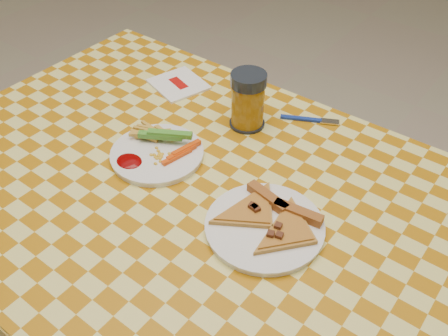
{
  "coord_description": "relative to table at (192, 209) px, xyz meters",
  "views": [
    {
      "loc": [
        0.52,
        -0.57,
        1.48
      ],
      "look_at": [
        0.04,
        0.07,
        0.78
      ],
      "focal_mm": 40.0,
      "sensor_mm": 36.0,
      "label": 1
    }
  ],
  "objects": [
    {
      "name": "pizza_slices",
      "position": [
        0.2,
        0.01,
        0.09
      ],
      "size": [
        0.23,
        0.21,
        0.02
      ],
      "color": "#B57837",
      "rests_on": "plate_right"
    },
    {
      "name": "table",
      "position": [
        0.0,
        0.0,
        0.0
      ],
      "size": [
        1.28,
        0.88,
        0.76
      ],
      "color": "silver",
      "rests_on": "ground"
    },
    {
      "name": "plate_right",
      "position": [
        0.19,
        -0.01,
        0.08
      ],
      "size": [
        0.28,
        0.28,
        0.01
      ],
      "primitive_type": "cylinder",
      "rotation": [
        0.0,
        0.0,
        0.32
      ],
      "color": "white",
      "rests_on": "table"
    },
    {
      "name": "fries_veggies",
      "position": [
        -0.13,
        0.04,
        0.1
      ],
      "size": [
        0.18,
        0.17,
        0.04
      ],
      "color": "gold",
      "rests_on": "plate_left"
    },
    {
      "name": "napkin",
      "position": [
        -0.28,
        0.28,
        0.08
      ],
      "size": [
        0.17,
        0.16,
        0.01
      ],
      "rotation": [
        0.0,
        0.0,
        -0.3
      ],
      "color": "white",
      "rests_on": "table"
    },
    {
      "name": "drink_glass",
      "position": [
        -0.03,
        0.25,
        0.14
      ],
      "size": [
        0.09,
        0.09,
        0.14
      ],
      "color": "black",
      "rests_on": "table"
    },
    {
      "name": "plate_left",
      "position": [
        -0.12,
        0.03,
        0.08
      ],
      "size": [
        0.21,
        0.21,
        0.01
      ],
      "primitive_type": "cylinder",
      "rotation": [
        0.0,
        0.0,
        -0.03
      ],
      "color": "white",
      "rests_on": "table"
    },
    {
      "name": "fork",
      "position": [
        0.09,
        0.36,
        0.08
      ],
      "size": [
        0.14,
        0.08,
        0.01
      ],
      "rotation": [
        0.0,
        0.0,
        0.47
      ],
      "color": "navy",
      "rests_on": "table"
    }
  ]
}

